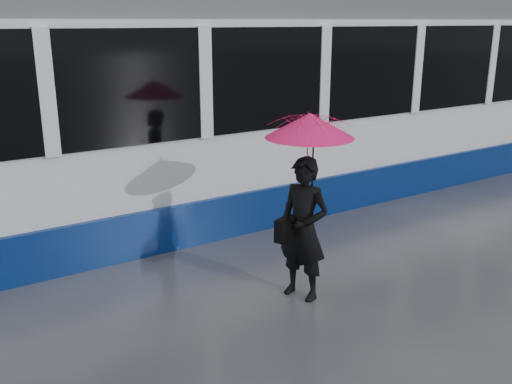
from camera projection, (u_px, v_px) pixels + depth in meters
ground at (249, 276)px, 6.93m from camera, size 90.00×90.00×0.00m
rails at (163, 218)px, 8.93m from camera, size 34.00×1.51×0.02m
tram at (66, 124)px, 7.75m from camera, size 26.00×2.56×3.35m
woman at (303, 229)px, 6.22m from camera, size 0.57×0.68×1.60m
umbrella at (309, 143)px, 5.97m from camera, size 1.22×1.22×1.08m
handbag at (286, 229)px, 6.11m from camera, size 0.31×0.22×0.43m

